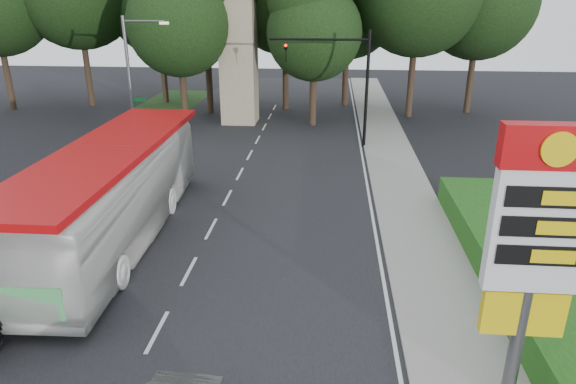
# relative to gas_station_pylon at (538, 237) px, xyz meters

# --- Properties ---
(road_surface) EXTENTS (14.00, 80.00, 0.02)m
(road_surface) POSITION_rel_gas_station_pylon_xyz_m (-9.20, 10.01, -4.44)
(road_surface) COLOR black
(road_surface) RESTS_ON ground
(sidewalk_right) EXTENTS (3.00, 80.00, 0.12)m
(sidewalk_right) POSITION_rel_gas_station_pylon_xyz_m (-0.70, 10.01, -4.39)
(sidewalk_right) COLOR gray
(sidewalk_right) RESTS_ON ground
(grass_verge_left) EXTENTS (5.00, 50.00, 0.02)m
(grass_verge_left) POSITION_rel_gas_station_pylon_xyz_m (-18.70, 16.01, -4.44)
(grass_verge_left) COLOR #193814
(grass_verge_left) RESTS_ON ground
(hedge) EXTENTS (3.00, 14.00, 1.20)m
(hedge) POSITION_rel_gas_station_pylon_xyz_m (2.30, 6.01, -3.85)
(hedge) COLOR #1B5015
(hedge) RESTS_ON ground
(gas_station_pylon) EXTENTS (2.10, 0.45, 6.85)m
(gas_station_pylon) POSITION_rel_gas_station_pylon_xyz_m (0.00, 0.00, 0.00)
(gas_station_pylon) COLOR #59595E
(gas_station_pylon) RESTS_ON ground
(traffic_signal_mast) EXTENTS (6.10, 0.35, 7.20)m
(traffic_signal_mast) POSITION_rel_gas_station_pylon_xyz_m (-3.52, 22.00, 0.22)
(traffic_signal_mast) COLOR black
(traffic_signal_mast) RESTS_ON ground
(streetlight_signs) EXTENTS (2.75, 0.98, 8.00)m
(streetlight_signs) POSITION_rel_gas_station_pylon_xyz_m (-16.19, 20.01, -0.01)
(streetlight_signs) COLOR #59595E
(streetlight_signs) RESTS_ON ground
(monument) EXTENTS (3.00, 3.00, 10.05)m
(monument) POSITION_rel_gas_station_pylon_xyz_m (-11.20, 28.01, 0.66)
(monument) COLOR gray
(monument) RESTS_ON ground
(tree_monument_left) EXTENTS (7.28, 7.28, 14.30)m
(tree_monument_left) POSITION_rel_gas_station_pylon_xyz_m (-15.20, 27.01, 4.23)
(tree_monument_left) COLOR #2D2116
(tree_monument_left) RESTS_ON ground
(tree_monument_right) EXTENTS (6.72, 6.72, 13.20)m
(tree_monument_right) POSITION_rel_gas_station_pylon_xyz_m (-5.70, 27.51, 3.56)
(tree_monument_right) COLOR #2D2116
(tree_monument_right) RESTS_ON ground
(transit_bus) EXTENTS (3.66, 13.74, 3.80)m
(transit_bus) POSITION_rel_gas_station_pylon_xyz_m (-12.70, 7.82, -2.55)
(transit_bus) COLOR silver
(transit_bus) RESTS_ON ground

